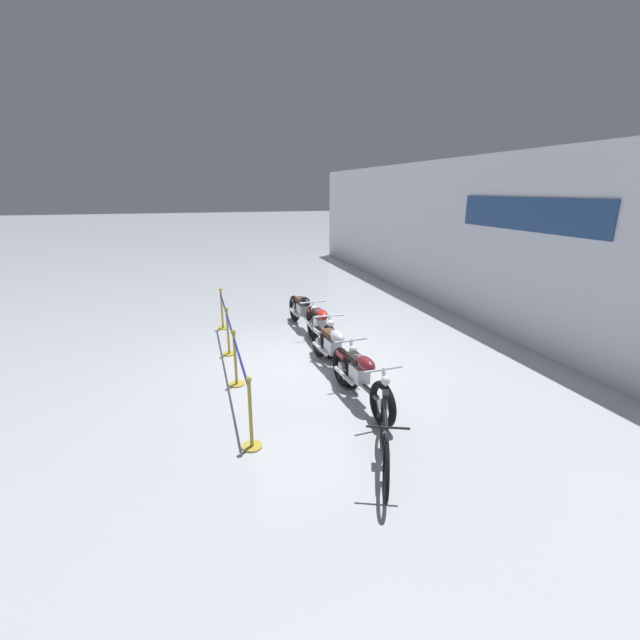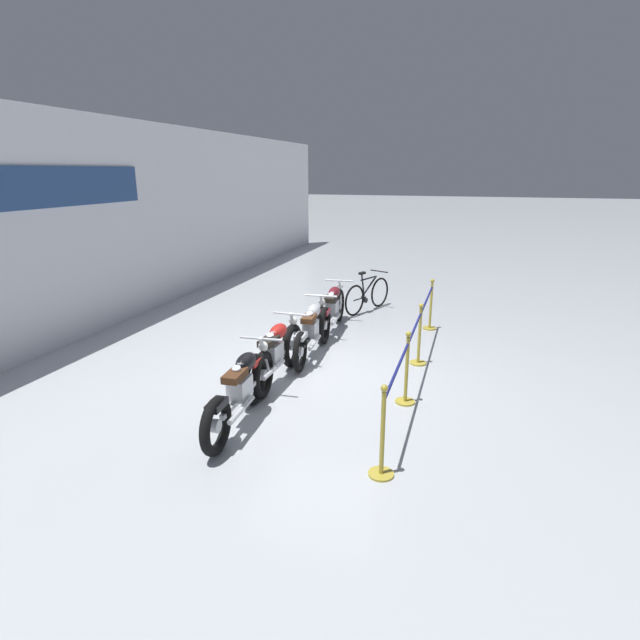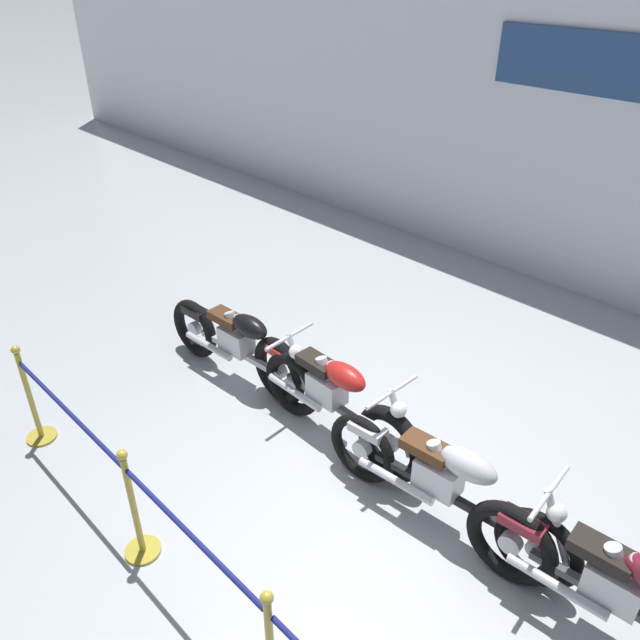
{
  "view_description": "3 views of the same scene",
  "coord_description": "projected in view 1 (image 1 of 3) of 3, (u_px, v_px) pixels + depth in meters",
  "views": [
    {
      "loc": [
        7.91,
        -1.95,
        3.39
      ],
      "look_at": [
        -1.1,
        0.7,
        0.51
      ],
      "focal_mm": 24.0,
      "sensor_mm": 36.0,
      "label": 1
    },
    {
      "loc": [
        -7.3,
        -2.16,
        3.14
      ],
      "look_at": [
        1.25,
        0.5,
        0.45
      ],
      "focal_mm": 28.0,
      "sensor_mm": 36.0,
      "label": 2
    },
    {
      "loc": [
        2.43,
        -2.68,
        4.07
      ],
      "look_at": [
        -1.26,
        0.97,
        0.91
      ],
      "focal_mm": 35.0,
      "sensor_mm": 36.0,
      "label": 3
    }
  ],
  "objects": [
    {
      "name": "bicycle",
      "position": [
        384.0,
        443.0,
        5.28
      ],
      "size": [
        1.61,
        0.75,
        0.96
      ],
      "color": "black",
      "rests_on": "ground"
    },
    {
      "name": "stanchion_mid_right",
      "position": [
        236.0,
        366.0,
        7.62
      ],
      "size": [
        0.28,
        0.28,
        1.05
      ],
      "color": "gold",
      "rests_on": "ground"
    },
    {
      "name": "motorcycle_maroon_3",
      "position": [
        361.0,
        378.0,
        6.91
      ],
      "size": [
        2.2,
        0.62,
        0.93
      ],
      "color": "black",
      "rests_on": "ground"
    },
    {
      "name": "stanchion_far_left",
      "position": [
        227.0,
        321.0,
        9.19
      ],
      "size": [
        5.52,
        0.28,
        1.05
      ],
      "color": "gold",
      "rests_on": "ground"
    },
    {
      "name": "stanchion_mid_left",
      "position": [
        228.0,
        339.0,
        9.04
      ],
      "size": [
        0.28,
        0.28,
        1.05
      ],
      "color": "gold",
      "rests_on": "ground"
    },
    {
      "name": "motorcycle_black_0",
      "position": [
        303.0,
        312.0,
        10.62
      ],
      "size": [
        2.23,
        0.62,
        0.92
      ],
      "color": "black",
      "rests_on": "ground"
    },
    {
      "name": "motorcycle_red_1",
      "position": [
        320.0,
        327.0,
        9.48
      ],
      "size": [
        2.21,
        0.62,
        0.94
      ],
      "color": "black",
      "rests_on": "ground"
    },
    {
      "name": "back_wall",
      "position": [
        524.0,
        249.0,
        9.53
      ],
      "size": [
        28.0,
        0.29,
        4.2
      ],
      "color": "white",
      "rests_on": "ground"
    },
    {
      "name": "stanchion_far_right",
      "position": [
        251.0,
        424.0,
        5.75
      ],
      "size": [
        0.28,
        0.28,
        1.05
      ],
      "color": "gold",
      "rests_on": "ground"
    },
    {
      "name": "motorcycle_silver_2",
      "position": [
        334.0,
        349.0,
        8.18
      ],
      "size": [
        2.25,
        0.62,
        0.91
      ],
      "color": "black",
      "rests_on": "ground"
    },
    {
      "name": "ground_plane",
      "position": [
        302.0,
        361.0,
        8.77
      ],
      "size": [
        120.0,
        120.0,
        0.0
      ],
      "primitive_type": "plane",
      "color": "#B2B7BC"
    }
  ]
}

